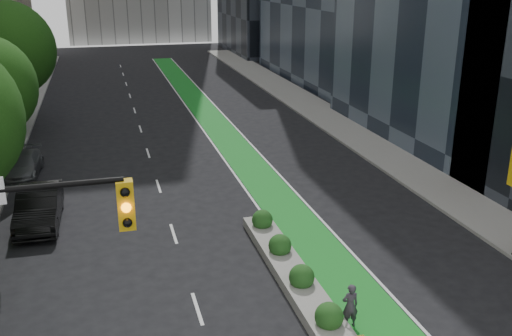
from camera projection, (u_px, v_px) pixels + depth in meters
sidewalk_right at (352, 132)px, 40.01m from camera, size 3.60×90.00×0.15m
bike_lane_paint at (215, 124)px, 42.39m from camera, size 2.20×70.00×0.01m
tree_far at (6, 50)px, 38.85m from camera, size 6.60×6.60×9.00m
median_planter at (292, 270)px, 20.89m from camera, size 1.20×10.26×1.10m
cyclist at (350, 306)px, 17.94m from camera, size 0.56×0.37×1.52m
parked_car_left_mid at (39, 207)px, 25.33m from camera, size 1.84×5.04×1.65m
parked_car_left_far at (23, 165)px, 31.45m from camera, size 1.99×4.41×1.25m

